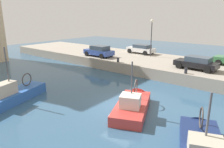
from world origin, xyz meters
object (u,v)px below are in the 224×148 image
fishing_boat_red (133,108)px  mooring_bollard_north (118,60)px  fishing_boat_blue (16,99)px  parked_car_white (141,49)px  mooring_bollard_mid (186,71)px  quay_streetlamp (152,32)px  parked_car_blue (99,51)px  parked_car_black (197,63)px

fishing_boat_red → mooring_bollard_north: (7.51, 7.04, 1.37)m
fishing_boat_blue → fishing_boat_red: bearing=-61.1°
fishing_boat_red → parked_car_white: fishing_boat_red is taller
mooring_bollard_mid → quay_streetlamp: size_ratio=0.11×
parked_car_white → mooring_bollard_north: bearing=-171.7°
fishing_boat_blue → mooring_bollard_north: bearing=-4.8°
fishing_boat_blue → mooring_bollard_north: 12.07m
fishing_boat_blue → parked_car_blue: (13.29, 3.19, 1.80)m
mooring_bollard_mid → quay_streetlamp: (5.65, 6.82, 2.98)m
fishing_boat_blue → parked_car_black: 17.06m
parked_car_black → parked_car_blue: 12.48m
mooring_bollard_north → quay_streetlamp: (5.65, -1.18, 2.98)m
fishing_boat_blue → parked_car_black: bearing=-33.0°
parked_car_black → mooring_bollard_mid: 2.33m
fishing_boat_red → mooring_bollard_mid: bearing=-7.3°
parked_car_blue → mooring_bollard_north: size_ratio=7.64×
fishing_boat_red → fishing_boat_blue: fishing_boat_blue is taller
quay_streetlamp → parked_car_black: bearing=-115.5°
fishing_boat_blue → parked_car_black: size_ratio=1.59×
fishing_boat_red → parked_car_blue: fishing_boat_red is taller
parked_car_white → quay_streetlamp: size_ratio=0.86×
parked_car_white → mooring_bollard_north: size_ratio=7.54×
mooring_bollard_mid → quay_streetlamp: bearing=50.4°
fishing_boat_blue → parked_car_blue: 13.79m
fishing_boat_blue → parked_car_blue: fishing_boat_blue is taller
parked_car_black → mooring_bollard_mid: parked_car_black is taller
quay_streetlamp → parked_car_white: bearing=61.5°
fishing_boat_red → mooring_bollard_mid: (7.51, -0.96, 1.37)m
parked_car_black → mooring_bollard_north: parked_car_black is taller
mooring_bollard_north → fishing_boat_red: bearing=-136.9°
fishing_boat_red → parked_car_white: 16.53m
parked_car_black → mooring_bollard_north: size_ratio=7.71×
mooring_bollard_mid → mooring_bollard_north: size_ratio=1.00×
parked_car_white → parked_car_blue: 6.36m
parked_car_white → parked_car_blue: parked_car_blue is taller
parked_car_black → fishing_boat_red: bearing=173.0°
fishing_boat_red → parked_car_black: size_ratio=1.43×
parked_car_white → quay_streetlamp: bearing=-118.5°
parked_car_blue → fishing_boat_blue: bearing=-166.5°
mooring_bollard_mid → mooring_bollard_north: 8.00m
parked_car_blue → parked_car_white: bearing=-30.3°
parked_car_blue → mooring_bollard_mid: size_ratio=7.64×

